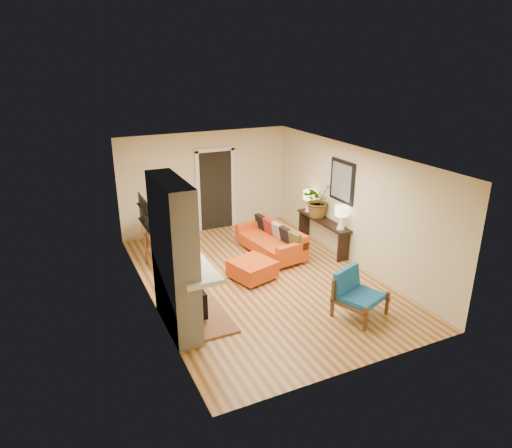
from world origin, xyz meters
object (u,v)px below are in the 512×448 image
Objects in this scene: houseplant at (318,200)px; dining_table at (162,228)px; console_table at (323,225)px; sofa at (273,240)px; lamp_far at (309,198)px; blue_chair at (355,291)px; lamp_near at (341,215)px; ottoman at (252,269)px.

dining_table is at bearing 164.34° from houseplant.
sofa is at bearing 169.70° from console_table.
lamp_far is (0.00, 0.68, 0.49)m from console_table.
houseplant reaches higher than blue_chair.
lamp_near is (3.57, -1.95, 0.42)m from dining_table.
dining_table is 3.79m from console_table.
blue_chair is 1.19× the size of houseplant.
sofa is 1.27m from console_table.
houseplant reaches higher than dining_table.
lamp_far reaches higher than sofa.
blue_chair is at bearing -108.03° from lamp_far.
blue_chair is 3.31m from houseplant.
sofa is 1.47m from houseplant.
dining_table is at bearing 151.38° from lamp_near.
sofa is at bearing 143.18° from lamp_near.
sofa is 1.50m from lamp_far.
houseplant is (-0.01, 0.25, 0.57)m from console_table.
sofa is 1.04× the size of dining_table.
sofa is 1.41m from ottoman.
lamp_near is (0.00, -0.70, 0.49)m from console_table.
houseplant is at bearing 1.50° from sofa.
sofa is 1.95× the size of blue_chair.
ottoman is (-0.99, -0.99, -0.09)m from sofa.
lamp_near is at bearing 61.63° from blue_chair.
lamp_near reaches higher than dining_table.
dining_table is at bearing 123.80° from ottoman.
ottoman is 0.98× the size of blue_chair.
houseplant is (-0.01, -0.42, 0.08)m from lamp_far.
houseplant is (3.56, -1.00, 0.50)m from dining_table.
ottoman is 2.37m from console_table.
lamp_far is at bearing 71.97° from blue_chair.
lamp_near is (1.23, -0.92, 0.74)m from sofa.
dining_table is 1.02× the size of console_table.
dining_table is at bearing 156.28° from sofa.
ottoman is 2.30m from blue_chair.
console_table is 0.83m from lamp_far.
ottoman is at bearing -160.85° from console_table.
blue_chair is at bearing -88.04° from sofa.
sofa is 3.62× the size of lamp_far.
sofa is 3.00m from blue_chair.
blue_chair is at bearing -61.42° from ottoman.
blue_chair is 0.54× the size of console_table.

